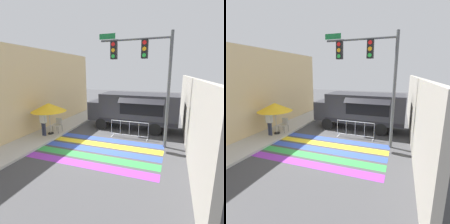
{
  "view_description": "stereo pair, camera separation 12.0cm",
  "coord_description": "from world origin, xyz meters",
  "views": [
    {
      "loc": [
        3.43,
        -8.27,
        3.98
      ],
      "look_at": [
        -0.34,
        2.49,
        1.4
      ],
      "focal_mm": 28.0,
      "sensor_mm": 36.0,
      "label": 1
    },
    {
      "loc": [
        3.55,
        -8.23,
        3.98
      ],
      "look_at": [
        -0.34,
        2.49,
        1.4
      ],
      "focal_mm": 28.0,
      "sensor_mm": 36.0,
      "label": 2
    }
  ],
  "objects": [
    {
      "name": "vendor_person",
      "position": [
        -3.99,
        0.09,
        1.13
      ],
      "size": [
        0.53,
        0.23,
        1.75
      ],
      "rotation": [
        0.0,
        0.0,
        -0.3
      ],
      "color": "#2D3347",
      "rests_on": "sidewalk_left"
    },
    {
      "name": "patio_umbrella",
      "position": [
        -3.82,
        0.49,
        1.87
      ],
      "size": [
        2.15,
        2.15,
        2.01
      ],
      "color": "black",
      "rests_on": "sidewalk_left"
    },
    {
      "name": "food_truck",
      "position": [
        0.78,
        3.79,
        1.5
      ],
      "size": [
        6.2,
        2.76,
        2.54
      ],
      "color": "#2D2D33",
      "rests_on": "ground_plane"
    },
    {
      "name": "traffic_signal_pole",
      "position": [
        1.99,
        1.05,
        4.31
      ],
      "size": [
        3.84,
        0.29,
        6.0
      ],
      "color": "#515456",
      "rests_on": "ground_plane"
    },
    {
      "name": "building_left_facade",
      "position": [
        -5.21,
        0.0,
        2.76
      ],
      "size": [
        0.25,
        16.0,
        5.52
      ],
      "color": "#DBBC84",
      "rests_on": "ground_plane"
    },
    {
      "name": "barricade_front",
      "position": [
        1.06,
        1.73,
        0.54
      ],
      "size": [
        2.34,
        0.44,
        1.08
      ],
      "color": "#B7BABF",
      "rests_on": "ground_plane"
    },
    {
      "name": "crosswalk_painted",
      "position": [
        0.0,
        -0.52,
        0.0
      ],
      "size": [
        6.4,
        3.6,
        0.01
      ],
      "color": "purple",
      "rests_on": "ground_plane"
    },
    {
      "name": "folding_chair",
      "position": [
        -3.6,
        1.0,
        0.68
      ],
      "size": [
        0.45,
        0.45,
        0.91
      ],
      "rotation": [
        0.0,
        0.0,
        0.11
      ],
      "color": "#4C4C51",
      "rests_on": "sidewalk_left"
    },
    {
      "name": "ground_plane",
      "position": [
        0.0,
        0.0,
        0.0
      ],
      "size": [
        60.0,
        60.0,
        0.0
      ],
      "primitive_type": "plane",
      "color": "#424244"
    },
    {
      "name": "sidewalk_left",
      "position": [
        -5.32,
        0.0,
        0.06
      ],
      "size": [
        4.4,
        16.0,
        0.13
      ],
      "color": "#B7B5AD",
      "rests_on": "ground_plane"
    },
    {
      "name": "concrete_wall_right",
      "position": [
        4.36,
        3.0,
        1.86
      ],
      "size": [
        0.2,
        16.0,
        3.72
      ],
      "color": "#A39E93",
      "rests_on": "ground_plane"
    }
  ]
}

